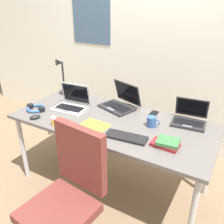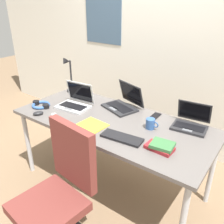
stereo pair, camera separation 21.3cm
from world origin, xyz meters
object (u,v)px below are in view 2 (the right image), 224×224
laptop_by_keyboard (75,102)px  coffee_mug (150,124)px  desk_lamp (69,75)px  office_chair (58,203)px  laptop_near_lamp (123,103)px  cell_phone (155,116)px  laptop_front_left (191,123)px  pill_bottle (54,118)px  computer_mouse (38,113)px  external_keyboard (122,138)px  paper_folder_by_keyboard (87,128)px  book_stack (161,146)px  headphones (41,105)px

laptop_by_keyboard → coffee_mug: size_ratio=2.96×
desk_lamp → office_chair: 1.43m
laptop_near_lamp → cell_phone: size_ratio=2.97×
laptop_front_left → pill_bottle: size_ratio=3.85×
desk_lamp → laptop_near_lamp: desk_lamp is taller
computer_mouse → cell_phone: size_ratio=0.71×
external_keyboard → pill_bottle: pill_bottle is taller
paper_folder_by_keyboard → coffee_mug: 0.53m
laptop_by_keyboard → external_keyboard: 0.75m
office_chair → laptop_by_keyboard: bearing=124.6°
laptop_front_left → coffee_mug: laptop_front_left is taller
computer_mouse → laptop_by_keyboard: bearing=97.7°
computer_mouse → office_chair: size_ratio=0.10×
desk_lamp → computer_mouse: desk_lamp is taller
laptop_by_keyboard → desk_lamp: bearing=142.4°
pill_bottle → paper_folder_by_keyboard: pill_bottle is taller
book_stack → coffee_mug: (-0.21, 0.23, 0.02)m
pill_bottle → paper_folder_by_keyboard: 0.32m
laptop_front_left → desk_lamp: bearing=-179.5°
desk_lamp → office_chair: bearing=-49.8°
headphones → coffee_mug: (1.10, 0.25, 0.03)m
laptop_front_left → office_chair: size_ratio=0.31×
laptop_front_left → cell_phone: (-0.33, 0.00, -0.04)m
cell_phone → office_chair: bearing=-103.9°
laptop_near_lamp → office_chair: size_ratio=0.42×
coffee_mug → computer_mouse: bearing=-157.9°
pill_bottle → desk_lamp: bearing=124.5°
laptop_by_keyboard → computer_mouse: size_ratio=3.48×
cell_phone → coffee_mug: 0.24m
laptop_by_keyboard → external_keyboard: laptop_by_keyboard is taller
laptop_near_lamp → pill_bottle: 0.68m
laptop_front_left → pill_bottle: laptop_front_left is taller
cell_phone → book_stack: (0.27, -0.45, 0.02)m
pill_bottle → book_stack: bearing=10.1°
computer_mouse → headphones: bearing=165.0°
coffee_mug → office_chair: size_ratio=0.12×
pill_bottle → coffee_mug: 0.83m
external_keyboard → laptop_near_lamp: bearing=116.8°
computer_mouse → cell_phone: bearing=65.6°
laptop_front_left → pill_bottle: (-0.99, -0.62, -0.00)m
headphones → computer_mouse: bearing=-46.2°
cell_phone → coffee_mug: (0.07, -0.22, 0.04)m
headphones → office_chair: office_chair is taller
desk_lamp → laptop_by_keyboard: 0.45m
laptop_near_lamp → headphones: laptop_near_lamp is taller
laptop_front_left → coffee_mug: bearing=-140.0°
paper_folder_by_keyboard → headphones: bearing=175.0°
desk_lamp → laptop_by_keyboard: size_ratio=1.20×
cell_phone → pill_bottle: bearing=-138.7°
desk_lamp → paper_folder_by_keyboard: bearing=-35.6°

